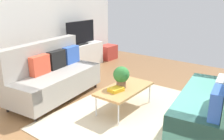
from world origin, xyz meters
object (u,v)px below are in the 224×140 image
couch_beige (53,76)px  potted_plant (121,76)px  couch_green (215,102)px  bottle_0 (70,43)px  storage_trunk (108,52)px  vase_0 (63,45)px  coffee_table (125,89)px  tv_console (81,56)px  tv (81,33)px  table_book_0 (116,90)px  bottle_1 (72,43)px

couch_beige → potted_plant: 1.43m
couch_green → bottle_0: 3.91m
couch_beige → storage_trunk: (2.93, 0.93, -0.23)m
vase_0 → bottle_0: 0.17m
vase_0 → potted_plant: bearing=-110.0°
coffee_table → storage_trunk: (2.54, 2.35, -0.17)m
vase_0 → coffee_table: bearing=-108.9°
couch_beige → potted_plant: bearing=97.7°
coffee_table → tv_console: bearing=59.6°
tv_console → tv: size_ratio=1.40×
coffee_table → table_book_0: table_book_0 is taller
tv_console → vase_0: (-0.58, 0.05, 0.39)m
couch_green → tv_console: 4.04m
tv → table_book_0: 2.96m
couch_beige → bottle_0: size_ratio=9.74×
storage_trunk → bottle_1: bottle_1 is taller
tv_console → table_book_0: 2.93m
couch_green → potted_plant: size_ratio=5.20×
tv_console → bottle_0: size_ratio=6.85×
table_book_0 → couch_beige: bearing=97.6°
storage_trunk → tv: bearing=175.8°
couch_beige → bottle_1: (1.49, 0.99, 0.28)m
vase_0 → bottle_0: bottle_0 is taller
couch_green → vase_0: size_ratio=14.75×
storage_trunk → bottle_0: bearing=177.8°
storage_trunk → bottle_1: size_ratio=2.72×
tv → bottle_1: (-0.34, -0.02, -0.22)m
storage_trunk → bottle_0: size_ratio=2.55×
coffee_table → tv: bearing=59.4°
potted_plant → bottle_1: (1.13, 2.36, 0.10)m
tv_console → tv: bearing=-90.0°
tv_console → table_book_0: size_ratio=5.83×
bottle_1 → table_book_0: bearing=-118.8°
tv → vase_0: tv is taller
couch_beige → couch_green: 2.93m
vase_0 → bottle_1: 0.26m
couch_beige → tv_console: size_ratio=1.42×
couch_beige → potted_plant: couch_beige is taller
potted_plant → table_book_0: 0.27m
bottle_0 → potted_plant: bearing=-113.6°
tv → bottle_0: size_ratio=4.89×
tv → vase_0: (-0.58, 0.07, -0.24)m
tv_console → table_book_0: tv_console is taller
coffee_table → tv_console: (1.44, 2.45, -0.07)m
coffee_table → tv_console: tv_console is taller
couch_beige → tv: (1.83, 1.01, 0.50)m
couch_green → vase_0: couch_green is taller
couch_beige → coffee_table: couch_beige is taller
bottle_0 → coffee_table: bearing=-112.5°
couch_green → coffee_table: (-0.29, 1.42, -0.05)m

